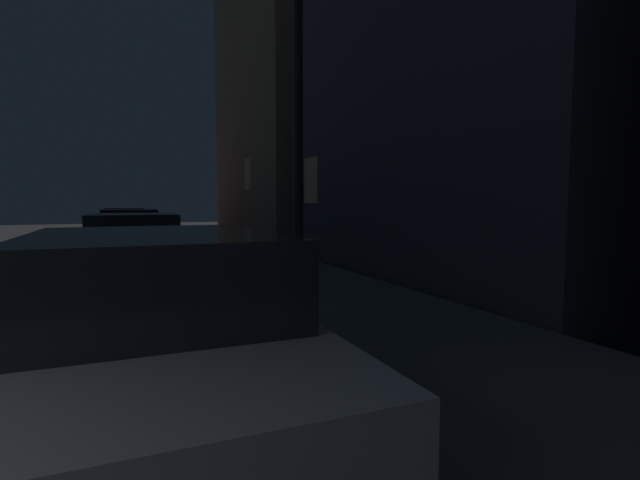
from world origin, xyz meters
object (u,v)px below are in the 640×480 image
street_lamp (298,61)px  car_red (125,224)px  car_white (157,333)px  car_black (128,232)px  car_green (134,252)px

street_lamp → car_red: bearing=100.9°
car_white → car_red: size_ratio=0.92×
car_black → street_lamp: 9.19m
car_red → street_lamp: (2.79, -14.43, 3.44)m
car_white → car_black: same height
car_white → street_lamp: street_lamp is taller
car_white → car_black: (0.00, 12.59, 0.00)m
car_black → car_red: size_ratio=1.01×
car_white → car_green: size_ratio=1.00×
car_green → car_black: 6.61m
car_green → street_lamp: (2.79, -1.45, 3.44)m
car_white → car_red: bearing=90.0°
car_black → street_lamp: street_lamp is taller
car_green → street_lamp: 4.66m
car_green → car_red: 12.98m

